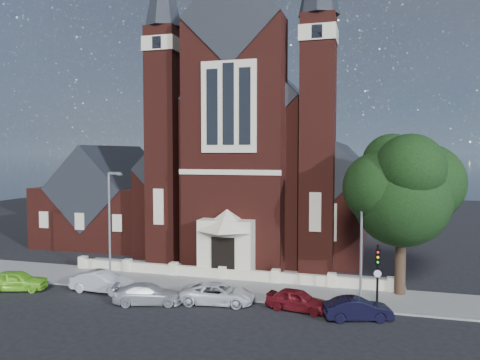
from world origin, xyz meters
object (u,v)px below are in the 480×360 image
at_px(car_white_suv, 218,294).
at_px(car_silver_b, 148,294).
at_px(parish_hall, 113,204).
at_px(car_navy, 358,309).
at_px(street_lamp_right, 363,230).
at_px(car_lime_van, 16,280).
at_px(street_tree, 404,192).
at_px(car_silver_a, 102,282).
at_px(traffic_signal, 378,268).
at_px(car_dark_red, 297,300).
at_px(street_lamp_left, 110,219).
at_px(church, 269,165).

bearing_deg(car_white_suv, car_silver_b, 99.28).
xyz_separation_m(parish_hall, car_navy, (25.92, -17.47, -3.38)).
distance_m(street_lamp_right, car_white_suv, 10.01).
relative_size(parish_hall, street_lamp_right, 1.51).
bearing_deg(car_white_suv, car_navy, -100.78).
distance_m(car_lime_van, car_navy, 22.82).
distance_m(street_tree, street_lamp_right, 3.84).
bearing_deg(car_lime_van, car_silver_b, -108.62).
height_order(street_lamp_right, car_silver_a, street_lamp_right).
relative_size(car_silver_b, car_white_suv, 0.94).
bearing_deg(traffic_signal, car_white_suv, -172.30).
xyz_separation_m(street_lamp_right, car_lime_van, (-22.99, -3.94, -3.90)).
bearing_deg(car_dark_red, car_navy, -90.78).
xyz_separation_m(street_tree, street_lamp_left, (-20.51, -1.71, -2.36)).
distance_m(car_lime_van, car_silver_b, 10.05).
distance_m(church, car_white_suv, 23.13).
bearing_deg(car_navy, car_silver_b, 75.57).
bearing_deg(car_silver_b, car_dark_red, -98.22).
bearing_deg(car_dark_red, street_tree, -43.95).
distance_m(street_tree, car_silver_b, 17.67).
bearing_deg(parish_hall, church, 17.16).
xyz_separation_m(car_silver_a, car_navy, (16.95, -0.81, -0.07)).
distance_m(street_lamp_left, car_dark_red, 15.08).
bearing_deg(car_white_suv, car_dark_red, -95.67).
height_order(street_lamp_right, car_white_suv, street_lamp_right).
bearing_deg(traffic_signal, car_silver_a, -176.57).
distance_m(street_lamp_right, traffic_signal, 2.71).
distance_m(church, street_lamp_right, 21.76).
distance_m(street_tree, car_lime_van, 26.85).
bearing_deg(car_lime_van, car_navy, -106.56).
relative_size(car_silver_b, car_dark_red, 1.15).
relative_size(church, car_lime_van, 8.50).
relative_size(car_dark_red, car_navy, 0.98).
relative_size(street_tree, car_silver_b, 2.46).
distance_m(car_silver_a, car_dark_red, 13.41).
height_order(car_silver_a, car_white_suv, car_silver_a).
height_order(car_white_suv, car_navy, car_white_suv).
xyz_separation_m(car_lime_van, car_dark_red, (19.27, 1.16, -0.05)).
bearing_deg(church, parish_hall, -162.84).
bearing_deg(church, traffic_signal, -61.80).
bearing_deg(traffic_signal, parish_hall, 150.02).
bearing_deg(car_lime_van, car_silver_a, -95.40).
xyz_separation_m(street_lamp_right, car_dark_red, (-3.72, -2.78, -3.95)).
xyz_separation_m(street_tree, car_silver_a, (-19.64, -4.36, -6.25)).
bearing_deg(street_lamp_right, traffic_signal, -59.99).
bearing_deg(traffic_signal, street_lamp_left, 175.24).
height_order(church, car_silver_a, church).
bearing_deg(church, car_dark_red, -73.65).
distance_m(street_lamp_left, car_silver_b, 7.62).
bearing_deg(church, car_silver_b, -97.05).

